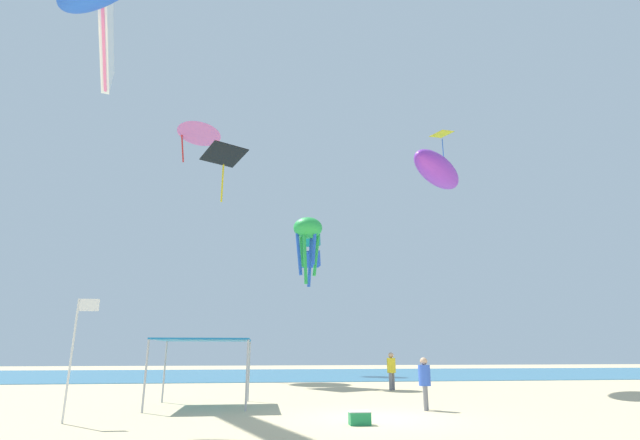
# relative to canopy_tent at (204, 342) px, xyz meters

# --- Properties ---
(ground) EXTENTS (110.00, 110.00, 0.10)m
(ground) POSITION_rel_canopy_tent_xyz_m (5.59, -3.85, -2.28)
(ground) COLOR #D1BA8C
(ocean_strip) EXTENTS (110.00, 22.60, 0.03)m
(ocean_strip) POSITION_rel_canopy_tent_xyz_m (5.59, 24.33, -2.21)
(ocean_strip) COLOR teal
(ocean_strip) RESTS_ON ground
(canopy_tent) EXTENTS (3.33, 3.28, 2.33)m
(canopy_tent) POSITION_rel_canopy_tent_xyz_m (0.00, 0.00, 0.00)
(canopy_tent) COLOR #B2B2B7
(canopy_tent) RESTS_ON ground
(person_near_tent) EXTENTS (0.44, 0.44, 1.84)m
(person_near_tent) POSITION_rel_canopy_tent_xyz_m (8.76, 6.30, -1.15)
(person_near_tent) COLOR slate
(person_near_tent) RESTS_ON ground
(person_leftmost) EXTENTS (0.40, 0.43, 1.69)m
(person_leftmost) POSITION_rel_canopy_tent_xyz_m (7.59, -2.08, -1.23)
(person_leftmost) COLOR slate
(person_leftmost) RESTS_ON ground
(banner_flag) EXTENTS (0.61, 0.06, 3.36)m
(banner_flag) POSITION_rel_canopy_tent_xyz_m (-3.15, -3.75, -0.18)
(banner_flag) COLOR silver
(banner_flag) RESTS_ON ground
(cooler_box) EXTENTS (0.57, 0.37, 0.35)m
(cooler_box) POSITION_rel_canopy_tent_xyz_m (4.73, -4.98, -2.05)
(cooler_box) COLOR #1E8C4C
(cooler_box) RESTS_ON ground
(kite_diamond_black) EXTENTS (3.69, 3.67, 3.98)m
(kite_diamond_black) POSITION_rel_canopy_tent_xyz_m (-1.06, 14.58, 13.53)
(kite_diamond_black) COLOR black
(kite_parafoil_white) EXTENTS (1.78, 6.30, 3.85)m
(kite_parafoil_white) POSITION_rel_canopy_tent_xyz_m (-6.32, 3.63, 15.23)
(kite_parafoil_white) COLOR white
(kite_box_teal) EXTENTS (1.98, 2.21, 3.64)m
(kite_box_teal) POSITION_rel_canopy_tent_xyz_m (6.31, 22.90, 8.57)
(kite_box_teal) COLOR teal
(kite_delta_pink) EXTENTS (4.93, 4.97, 3.28)m
(kite_delta_pink) POSITION_rel_canopy_tent_xyz_m (-3.81, 20.19, 18.26)
(kite_delta_pink) COLOR pink
(kite_octopus_green) EXTENTS (2.52, 2.52, 4.23)m
(kite_octopus_green) POSITION_rel_canopy_tent_xyz_m (4.76, 9.90, 6.85)
(kite_octopus_green) COLOR green
(kite_diamond_yellow) EXTENTS (2.19, 2.20, 2.40)m
(kite_diamond_yellow) POSITION_rel_canopy_tent_xyz_m (18.15, 19.77, 18.97)
(kite_diamond_yellow) COLOR yellow
(kite_inflatable_purple) EXTENTS (5.62, 5.93, 2.46)m
(kite_inflatable_purple) POSITION_rel_canopy_tent_xyz_m (12.60, 7.80, 10.49)
(kite_inflatable_purple) COLOR purple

